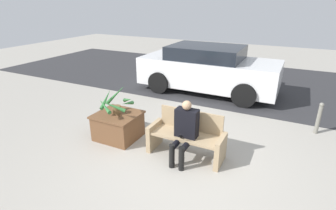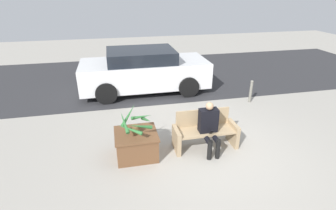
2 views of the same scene
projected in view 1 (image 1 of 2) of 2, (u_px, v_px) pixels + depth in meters
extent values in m
plane|color=#9E998E|center=(182.00, 165.00, 4.79)|extent=(30.00, 30.00, 0.00)
cube|color=#2D2D30|center=(246.00, 82.00, 9.65)|extent=(20.00, 6.00, 0.01)
cube|color=tan|center=(154.00, 135.00, 5.28)|extent=(0.09, 0.54, 0.54)
cube|color=tan|center=(221.00, 151.00, 4.72)|extent=(0.09, 0.54, 0.54)
cube|color=tan|center=(186.00, 136.00, 4.94)|extent=(1.27, 0.50, 0.04)
cube|color=tan|center=(191.00, 120.00, 5.07)|extent=(1.27, 0.04, 0.41)
cube|color=black|center=(187.00, 123.00, 4.79)|extent=(0.41, 0.22, 0.54)
sphere|color=tan|center=(187.00, 105.00, 4.64)|extent=(0.17, 0.17, 0.17)
cylinder|color=black|center=(177.00, 143.00, 4.77)|extent=(0.11, 0.43, 0.11)
cylinder|color=black|center=(186.00, 145.00, 4.69)|extent=(0.11, 0.43, 0.11)
cylinder|color=black|center=(172.00, 156.00, 4.65)|extent=(0.10, 0.10, 0.45)
cylinder|color=black|center=(181.00, 159.00, 4.57)|extent=(0.10, 0.10, 0.45)
cube|color=black|center=(181.00, 137.00, 4.66)|extent=(0.07, 0.09, 0.12)
cube|color=brown|center=(118.00, 126.00, 5.65)|extent=(0.86, 0.79, 0.56)
cube|color=brown|center=(117.00, 115.00, 5.55)|extent=(0.91, 0.84, 0.04)
cylinder|color=brown|center=(117.00, 110.00, 5.51)|extent=(0.17, 0.17, 0.18)
cone|color=#2D6B33|center=(128.00, 103.00, 5.39)|extent=(0.19, 0.53, 0.24)
cone|color=#2D6B33|center=(128.00, 100.00, 5.54)|extent=(0.46, 0.39, 0.27)
cone|color=#2D6B33|center=(116.00, 95.00, 5.58)|extent=(0.40, 0.34, 0.42)
cone|color=#2D6B33|center=(106.00, 99.00, 5.48)|extent=(0.19, 0.51, 0.33)
cone|color=#2D6B33|center=(104.00, 106.00, 5.32)|extent=(0.51, 0.33, 0.18)
cone|color=#2D6B33|center=(113.00, 106.00, 5.21)|extent=(0.52, 0.26, 0.27)
cube|color=silver|center=(208.00, 72.00, 8.45)|extent=(4.34, 1.80, 0.85)
cube|color=black|center=(206.00, 52.00, 8.26)|extent=(2.26, 1.66, 0.40)
cylinder|color=black|center=(244.00, 95.00, 7.26)|extent=(0.69, 0.18, 0.69)
cylinder|color=black|center=(255.00, 79.00, 8.76)|extent=(0.69, 0.18, 0.69)
cylinder|color=black|center=(159.00, 83.00, 8.38)|extent=(0.69, 0.18, 0.69)
cylinder|color=black|center=(181.00, 70.00, 9.87)|extent=(0.69, 0.18, 0.69)
cylinder|color=slate|center=(318.00, 120.00, 5.82)|extent=(0.09, 0.09, 0.66)
sphere|color=slate|center=(322.00, 105.00, 5.68)|extent=(0.10, 0.10, 0.10)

